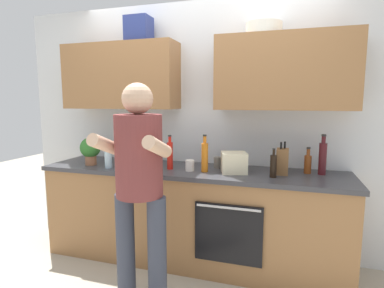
# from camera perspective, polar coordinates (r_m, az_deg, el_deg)

# --- Properties ---
(ground_plane) EXTENTS (12.00, 12.00, 0.00)m
(ground_plane) POSITION_cam_1_polar(r_m,az_deg,el_deg) (3.22, -0.24, -20.45)
(ground_plane) COLOR #B2A893
(back_wall_unit) EXTENTS (4.00, 0.38, 2.50)m
(back_wall_unit) POSITION_cam_1_polar(r_m,az_deg,el_deg) (3.09, 1.26, 7.42)
(back_wall_unit) COLOR silver
(back_wall_unit) RESTS_ON ground
(counter) EXTENTS (2.84, 0.67, 0.90)m
(counter) POSITION_cam_1_polar(r_m,az_deg,el_deg) (3.03, -0.22, -12.93)
(counter) COLOR olive
(counter) RESTS_ON ground
(person_standing) EXTENTS (0.49, 0.45, 1.66)m
(person_standing) POSITION_cam_1_polar(r_m,az_deg,el_deg) (2.28, -9.71, -6.18)
(person_standing) COLOR #383D4C
(person_standing) RESTS_ON ground
(bottle_wine) EXTENTS (0.06, 0.06, 0.35)m
(bottle_wine) POSITION_cam_1_polar(r_m,az_deg,el_deg) (2.87, 22.88, -2.29)
(bottle_wine) COLOR #471419
(bottle_wine) RESTS_ON counter
(bottle_water) EXTENTS (0.07, 0.07, 0.22)m
(bottle_water) POSITION_cam_1_polar(r_m,az_deg,el_deg) (3.03, -15.15, -2.55)
(bottle_water) COLOR silver
(bottle_water) RESTS_ON counter
(bottle_oil) EXTENTS (0.06, 0.06, 0.25)m
(bottle_oil) POSITION_cam_1_polar(r_m,az_deg,el_deg) (3.20, -13.00, -1.78)
(bottle_oil) COLOR olive
(bottle_oil) RESTS_ON counter
(bottle_hotsauce) EXTENTS (0.05, 0.05, 0.32)m
(bottle_hotsauce) POSITION_cam_1_polar(r_m,az_deg,el_deg) (2.87, -4.08, -1.97)
(bottle_hotsauce) COLOR red
(bottle_hotsauce) RESTS_ON counter
(bottle_juice) EXTENTS (0.06, 0.06, 0.33)m
(bottle_juice) POSITION_cam_1_polar(r_m,az_deg,el_deg) (2.76, 2.35, -2.26)
(bottle_juice) COLOR orange
(bottle_juice) RESTS_ON counter
(bottle_soda) EXTENTS (0.07, 0.07, 0.29)m
(bottle_soda) POSITION_cam_1_polar(r_m,az_deg,el_deg) (2.96, -6.36, -1.92)
(bottle_soda) COLOR #198C33
(bottle_soda) RESTS_ON counter
(bottle_vinegar) EXTENTS (0.06, 0.06, 0.23)m
(bottle_vinegar) POSITION_cam_1_polar(r_m,az_deg,el_deg) (2.89, 20.51, -3.33)
(bottle_vinegar) COLOR brown
(bottle_vinegar) RESTS_ON counter
(bottle_soy) EXTENTS (0.05, 0.05, 0.24)m
(bottle_soy) POSITION_cam_1_polar(r_m,az_deg,el_deg) (2.65, 14.72, -3.88)
(bottle_soy) COLOR black
(bottle_soy) RESTS_ON counter
(cup_stoneware) EXTENTS (0.07, 0.07, 0.10)m
(cup_stoneware) POSITION_cam_1_polar(r_m,az_deg,el_deg) (2.95, 4.70, -3.39)
(cup_stoneware) COLOR slate
(cup_stoneware) RESTS_ON counter
(cup_tea) EXTENTS (0.08, 0.08, 0.09)m
(cup_tea) POSITION_cam_1_polar(r_m,az_deg,el_deg) (2.96, -12.67, -3.68)
(cup_tea) COLOR #33598C
(cup_tea) RESTS_ON counter
(cup_coffee) EXTENTS (0.08, 0.08, 0.10)m
(cup_coffee) POSITION_cam_1_polar(r_m,az_deg,el_deg) (2.81, -0.41, -3.97)
(cup_coffee) COLOR white
(cup_coffee) RESTS_ON counter
(mixing_bowl) EXTENTS (0.29, 0.29, 0.09)m
(mixing_bowl) POSITION_cam_1_polar(r_m,az_deg,el_deg) (3.15, -8.72, -2.81)
(mixing_bowl) COLOR silver
(mixing_bowl) RESTS_ON counter
(knife_block) EXTENTS (0.10, 0.14, 0.28)m
(knife_block) POSITION_cam_1_polar(r_m,az_deg,el_deg) (2.79, 16.27, -3.07)
(knife_block) COLOR brown
(knife_block) RESTS_ON counter
(potted_herb) EXTENTS (0.20, 0.20, 0.27)m
(potted_herb) POSITION_cam_1_polar(r_m,az_deg,el_deg) (3.22, -18.18, -0.91)
(potted_herb) COLOR #9E6647
(potted_herb) RESTS_ON counter
(grocery_bag_rice) EXTENTS (0.26, 0.25, 0.18)m
(grocery_bag_rice) POSITION_cam_1_polar(r_m,az_deg,el_deg) (2.75, 7.72, -3.41)
(grocery_bag_rice) COLOR beige
(grocery_bag_rice) RESTS_ON counter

